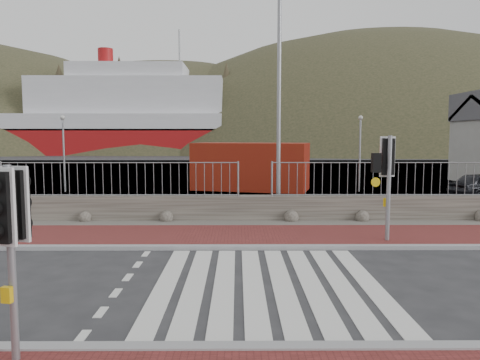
{
  "coord_description": "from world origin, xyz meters",
  "views": [
    {
      "loc": [
        -0.62,
        -9.37,
        3.07
      ],
      "look_at": [
        -0.56,
        3.0,
        1.88
      ],
      "focal_mm": 35.0,
      "sensor_mm": 36.0,
      "label": 1
    }
  ],
  "objects_px": {
    "ferry": "(91,121)",
    "streetlight": "(283,86)",
    "traffic_signal_near": "(10,223)",
    "traffic_signal_far": "(388,166)",
    "shipping_container": "(251,166)"
  },
  "relations": [
    {
      "from": "traffic_signal_near",
      "to": "traffic_signal_far",
      "type": "height_order",
      "value": "traffic_signal_far"
    },
    {
      "from": "traffic_signal_far",
      "to": "shipping_container",
      "type": "xyz_separation_m",
      "value": [
        -3.5,
        13.12,
        -0.9
      ]
    },
    {
      "from": "ferry",
      "to": "traffic_signal_far",
      "type": "xyz_separation_m",
      "value": [
        28.27,
        -64.15,
        -3.14
      ]
    },
    {
      "from": "ferry",
      "to": "shipping_container",
      "type": "relative_size",
      "value": 7.91
    },
    {
      "from": "traffic_signal_near",
      "to": "shipping_container",
      "type": "relative_size",
      "value": 0.43
    },
    {
      "from": "ferry",
      "to": "traffic_signal_near",
      "type": "height_order",
      "value": "ferry"
    },
    {
      "from": "ferry",
      "to": "shipping_container",
      "type": "xyz_separation_m",
      "value": [
        24.77,
        -51.03,
        -4.04
      ]
    },
    {
      "from": "ferry",
      "to": "streetlight",
      "type": "distance_m",
      "value": 65.06
    },
    {
      "from": "traffic_signal_far",
      "to": "streetlight",
      "type": "height_order",
      "value": "streetlight"
    },
    {
      "from": "traffic_signal_near",
      "to": "streetlight",
      "type": "distance_m",
      "value": 12.74
    },
    {
      "from": "traffic_signal_far",
      "to": "shipping_container",
      "type": "height_order",
      "value": "traffic_signal_far"
    },
    {
      "from": "ferry",
      "to": "traffic_signal_far",
      "type": "bearing_deg",
      "value": -66.22
    },
    {
      "from": "traffic_signal_far",
      "to": "streetlight",
      "type": "relative_size",
      "value": 0.35
    },
    {
      "from": "streetlight",
      "to": "ferry",
      "type": "bearing_deg",
      "value": 98.66
    },
    {
      "from": "traffic_signal_near",
      "to": "ferry",
      "type": "bearing_deg",
      "value": 118.64
    }
  ]
}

